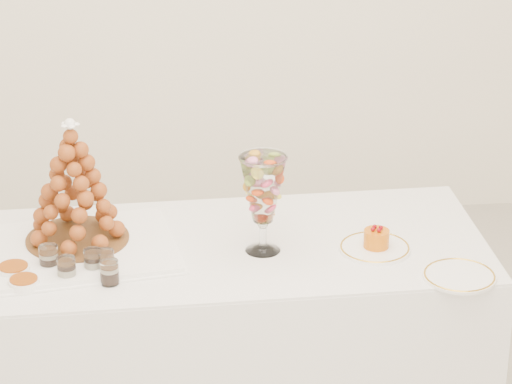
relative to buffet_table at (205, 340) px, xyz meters
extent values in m
cube|color=white|center=(0.00, 0.00, 0.00)|extent=(1.79, 0.74, 0.66)
cube|color=white|center=(0.00, 0.00, 0.33)|extent=(1.78, 0.74, 0.01)
cube|color=white|center=(-0.39, 0.00, 0.35)|extent=(0.65, 0.52, 0.02)
cylinder|color=white|center=(0.18, -0.04, 0.35)|extent=(0.11, 0.11, 0.02)
cylinder|color=white|center=(0.18, -0.04, 0.39)|extent=(0.02, 0.02, 0.08)
sphere|color=white|center=(0.18, -0.04, 0.43)|extent=(0.04, 0.04, 0.04)
cylinder|color=white|center=(0.53, -0.08, 0.34)|extent=(0.22, 0.22, 0.01)
cylinder|color=white|center=(0.74, -0.28, 0.34)|extent=(0.22, 0.22, 0.01)
cylinder|color=white|center=(-0.46, -0.10, 0.38)|extent=(0.06, 0.06, 0.08)
cylinder|color=white|center=(-0.33, -0.13, 0.37)|extent=(0.06, 0.06, 0.07)
cylinder|color=white|center=(-0.30, -0.13, 0.37)|extent=(0.06, 0.06, 0.07)
cylinder|color=white|center=(-0.41, -0.17, 0.37)|extent=(0.06, 0.06, 0.07)
cylinder|color=white|center=(-0.29, -0.21, 0.37)|extent=(0.06, 0.06, 0.07)
cylinder|color=white|center=(-0.57, -0.13, 0.35)|extent=(0.10, 0.10, 0.03)
cylinder|color=white|center=(-0.53, -0.21, 0.35)|extent=(0.09, 0.09, 0.03)
cylinder|color=brown|center=(-0.39, 0.05, 0.36)|extent=(0.32, 0.32, 0.01)
cone|color=#8E3F15|center=(-0.39, 0.05, 0.55)|extent=(0.28, 0.28, 0.38)
sphere|color=white|center=(-0.39, 0.05, 0.74)|extent=(0.04, 0.04, 0.04)
cylinder|color=#CE6109|center=(0.53, -0.07, 0.37)|extent=(0.08, 0.08, 0.06)
sphere|color=maroon|center=(0.54, -0.07, 0.41)|extent=(0.01, 0.01, 0.01)
sphere|color=maroon|center=(0.53, -0.06, 0.41)|extent=(0.01, 0.01, 0.01)
sphere|color=maroon|center=(0.52, -0.08, 0.41)|extent=(0.01, 0.01, 0.01)
sphere|color=maroon|center=(0.53, -0.09, 0.41)|extent=(0.01, 0.01, 0.01)
camera|label=1|loc=(-0.20, -3.34, 2.04)|focal=85.00mm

